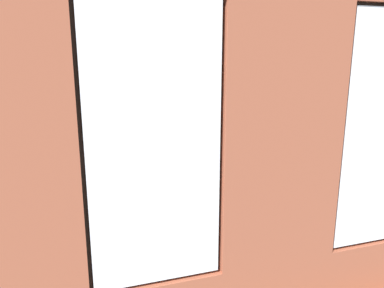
{
  "coord_description": "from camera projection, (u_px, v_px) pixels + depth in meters",
  "views": [
    {
      "loc": [
        1.58,
        5.18,
        2.3
      ],
      "look_at": [
        0.02,
        0.4,
        1.08
      ],
      "focal_mm": 35.0,
      "sensor_mm": 36.0,
      "label": 1
    }
  ],
  "objects": [
    {
      "name": "ground_plane",
      "position": [
        185.0,
        209.0,
        5.81
      ],
      "size": [
        6.75,
        6.05,
        0.1
      ],
      "primitive_type": "cube",
      "color": "brown"
    },
    {
      "name": "brick_wall_with_windows",
      "position": [
        281.0,
        152.0,
        3.0
      ],
      "size": [
        6.15,
        0.3,
        3.11
      ],
      "color": "#9E5138",
      "rests_on": "ground_plane"
    },
    {
      "name": "couch_by_window",
      "position": [
        223.0,
        252.0,
        3.82
      ],
      "size": [
        1.9,
        0.87,
        0.8
      ],
      "color": "black",
      "rests_on": "ground_plane"
    },
    {
      "name": "couch_left",
      "position": [
        338.0,
        181.0,
        5.95
      ],
      "size": [
        1.02,
        2.14,
        0.8
      ],
      "rotation": [
        0.0,
        0.0,
        1.5
      ],
      "color": "black",
      "rests_on": "ground_plane"
    },
    {
      "name": "coffee_table",
      "position": [
        174.0,
        177.0,
        6.04
      ],
      "size": [
        1.42,
        0.81,
        0.41
      ],
      "color": "#A87547",
      "rests_on": "ground_plane"
    },
    {
      "name": "cup_ceramic",
      "position": [
        182.0,
        172.0,
        5.94
      ],
      "size": [
        0.08,
        0.08,
        0.1
      ],
      "primitive_type": "cylinder",
      "color": "#33567F",
      "rests_on": "coffee_table"
    },
    {
      "name": "candle_jar",
      "position": [
        194.0,
        166.0,
        6.27
      ],
      "size": [
        0.08,
        0.08,
        0.09
      ],
      "primitive_type": "cylinder",
      "color": "#B7333D",
      "rests_on": "coffee_table"
    },
    {
      "name": "table_plant_small",
      "position": [
        161.0,
        166.0,
        6.04
      ],
      "size": [
        0.14,
        0.14,
        0.22
      ],
      "color": "#9E5638",
      "rests_on": "coffee_table"
    },
    {
      "name": "remote_silver",
      "position": [
        149.0,
        178.0,
        5.79
      ],
      "size": [
        0.18,
        0.11,
        0.02
      ],
      "primitive_type": "cube",
      "rotation": [
        0.0,
        0.0,
        4.33
      ],
      "color": "#B2B2B7",
      "rests_on": "coffee_table"
    },
    {
      "name": "remote_gray",
      "position": [
        174.0,
        173.0,
        6.03
      ],
      "size": [
        0.08,
        0.18,
        0.02
      ],
      "primitive_type": "cube",
      "rotation": [
        0.0,
        0.0,
        3.31
      ],
      "color": "#59595B",
      "rests_on": "coffee_table"
    },
    {
      "name": "papasan_chair",
      "position": [
        137.0,
        154.0,
        7.11
      ],
      "size": [
        1.11,
        1.11,
        0.7
      ],
      "color": "olive",
      "rests_on": "ground_plane"
    },
    {
      "name": "potted_plant_between_couches",
      "position": [
        337.0,
        195.0,
        4.19
      ],
      "size": [
        0.73,
        0.73,
        1.14
      ],
      "color": "brown",
      "rests_on": "ground_plane"
    },
    {
      "name": "potted_plant_foreground_right",
      "position": [
        25.0,
        149.0,
        6.75
      ],
      "size": [
        0.9,
        0.95,
        1.28
      ],
      "color": "beige",
      "rests_on": "ground_plane"
    },
    {
      "name": "potted_plant_mid_room_small",
      "position": [
        219.0,
        159.0,
        7.08
      ],
      "size": [
        0.28,
        0.28,
        0.53
      ],
      "color": "brown",
      "rests_on": "ground_plane"
    },
    {
      "name": "potted_plant_beside_window_right",
      "position": [
        99.0,
        244.0,
        3.27
      ],
      "size": [
        0.78,
        0.75,
        1.18
      ],
      "color": "#47423D",
      "rests_on": "ground_plane"
    }
  ]
}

